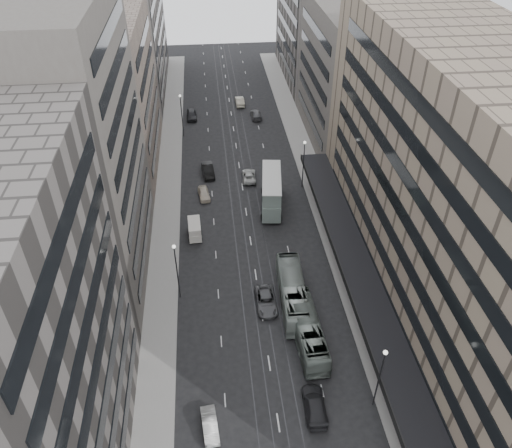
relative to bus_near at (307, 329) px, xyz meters
name	(u,v)px	position (x,y,z in m)	size (l,w,h in m)	color
ground	(270,371)	(-4.59, -3.86, -1.60)	(220.00, 220.00, 0.00)	black
sidewalk_right	(313,177)	(7.41, 33.64, -1.52)	(4.00, 125.00, 0.15)	gray
sidewalk_left	(169,186)	(-16.59, 33.64, -1.52)	(4.00, 125.00, 0.15)	gray
department_store	(467,201)	(16.87, 4.14, 13.35)	(19.20, 60.00, 30.00)	#7C6B5B
building_right_mid	(354,74)	(16.91, 48.14, 10.40)	(15.00, 28.00, 24.00)	#534E48
building_right_far	(320,16)	(16.91, 78.14, 12.40)	(15.00, 32.00, 28.00)	#5A5551
building_left_b	(62,153)	(-26.09, 15.14, 15.40)	(15.00, 26.00, 34.00)	#534E48
building_left_c	(103,95)	(-26.09, 42.14, 10.90)	(15.00, 28.00, 25.00)	#7A6C5F
building_left_d	(123,26)	(-26.09, 75.14, 12.40)	(15.00, 38.00, 28.00)	#5A5551
lamp_right_near	(381,372)	(5.11, -8.86, 3.61)	(0.44, 0.44, 8.32)	#262628
lamp_right_far	(304,159)	(5.11, 31.14, 3.61)	(0.44, 0.44, 8.32)	#262628
lamp_left_near	(176,265)	(-14.29, 8.14, 3.61)	(0.44, 0.44, 8.32)	#262628
lamp_left_far	(181,111)	(-14.29, 51.14, 3.61)	(0.44, 0.44, 8.32)	#262628
bus_near	(307,329)	(0.00, 0.00, 0.00)	(2.68, 11.46, 3.19)	slate
bus_far	(293,292)	(-0.68, 5.77, 0.09)	(2.83, 12.11, 3.37)	#96A199
double_decker	(271,191)	(-0.64, 26.06, 1.34)	(4.05, 10.21, 5.44)	slate
panel_van	(195,229)	(-12.34, 19.94, -0.26)	(2.06, 3.93, 2.43)	beige
sedan_1	(210,425)	(-11.16, -9.85, -0.93)	(1.40, 4.03, 1.33)	#B7B6B2
sedan_2	(266,301)	(-3.91, 5.63, -0.86)	(2.43, 5.28, 1.47)	#505052
sedan_3	(315,405)	(-0.85, -8.84, -0.83)	(2.16, 5.30, 1.54)	black
sedan_4	(204,194)	(-10.86, 29.77, -0.89)	(1.67, 4.14, 1.41)	beige
sedan_5	(208,170)	(-10.02, 36.56, -0.75)	(1.79, 5.13, 1.69)	black
sedan_6	(249,176)	(-3.28, 34.38, -0.93)	(2.21, 4.78, 1.33)	#B4B4B0
sedan_7	(256,114)	(0.32, 57.71, -0.88)	(2.01, 4.94, 1.43)	#515153
sedan_8	(192,114)	(-12.73, 58.70, -0.74)	(2.03, 5.04, 1.72)	black
sedan_9	(240,101)	(-2.46, 64.34, -0.79)	(1.71, 4.91, 1.62)	beige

